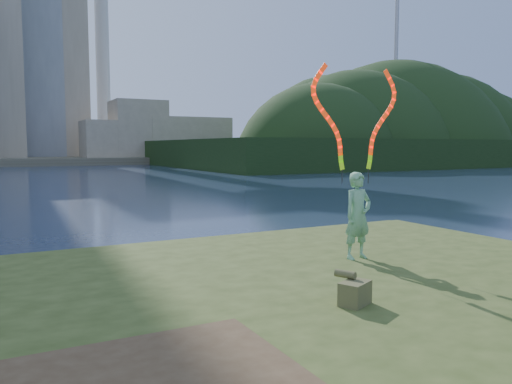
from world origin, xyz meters
TOP-DOWN VIEW (x-y plane):
  - ground at (0.00, 0.00)m, footprint 320.00×320.00m
  - grassy_knoll at (0.00, -2.30)m, footprint 20.00×18.00m
  - far_shore at (0.00, 95.00)m, footprint 320.00×40.00m
  - wooded_hill at (59.57, 59.96)m, footprint 78.00×50.00m
  - woman_with_ribbons at (3.09, 0.39)m, footprint 2.09×0.45m
  - canvas_bag at (1.17, -1.92)m, footprint 0.55×0.63m

SIDE VIEW (x-z plane):
  - ground at x=0.00m, z-range 0.00..0.00m
  - wooded_hill at x=59.57m, z-range -31.34..31.66m
  - grassy_knoll at x=0.00m, z-range -0.06..0.74m
  - far_shore at x=0.00m, z-range 0.00..1.20m
  - canvas_bag at x=1.17m, z-range 0.76..1.20m
  - woman_with_ribbons at x=3.09m, z-range 0.15..4.25m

